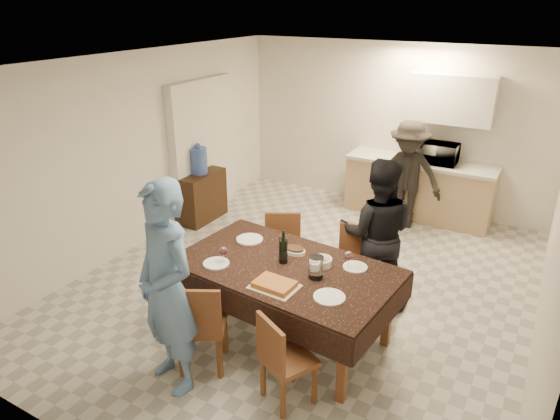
{
  "coord_description": "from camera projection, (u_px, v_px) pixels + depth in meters",
  "views": [
    {
      "loc": [
        2.31,
        -4.72,
        3.21
      ],
      "look_at": [
        -0.19,
        -0.3,
        1.03
      ],
      "focal_mm": 32.0,
      "sensor_mm": 36.0,
      "label": 1
    }
  ],
  "objects": [
    {
      "name": "ceiling",
      "position": [
        311.0,
        62.0,
        5.06
      ],
      "size": [
        5.0,
        6.0,
        0.02
      ],
      "primitive_type": "cube",
      "color": "white",
      "rests_on": "wall_back"
    },
    {
      "name": "wine_bottle",
      "position": [
        283.0,
        247.0,
        4.8
      ],
      "size": [
        0.09,
        0.09,
        0.34
      ],
      "primitive_type": null,
      "color": "black",
      "rests_on": "dining_table"
    },
    {
      "name": "wine_glass_c",
      "position": [
        282.0,
        240.0,
        5.1
      ],
      "size": [
        0.08,
        0.08,
        0.19
      ],
      "primitive_type": null,
      "color": "white",
      "rests_on": "dining_table"
    },
    {
      "name": "person_near",
      "position": [
        167.0,
        289.0,
        4.16
      ],
      "size": [
        0.81,
        0.66,
        1.92
      ],
      "primitive_type": "imported",
      "rotation": [
        0.0,
        0.0,
        -0.32
      ],
      "color": "#587CAC",
      "rests_on": "floor"
    },
    {
      "name": "wall_back",
      "position": [
        392.0,
        127.0,
        7.97
      ],
      "size": [
        5.0,
        0.02,
        2.6
      ],
      "primitive_type": "cube",
      "color": "silver",
      "rests_on": "floor"
    },
    {
      "name": "dining_table",
      "position": [
        285.0,
        269.0,
        4.82
      ],
      "size": [
        2.21,
        1.42,
        0.82
      ],
      "rotation": [
        0.0,
        0.0,
        -0.09
      ],
      "color": "black",
      "rests_on": "floor"
    },
    {
      "name": "salad_bowl",
      "position": [
        322.0,
        262.0,
        4.8
      ],
      "size": [
        0.2,
        0.2,
        0.08
      ],
      "primitive_type": "cylinder",
      "color": "white",
      "rests_on": "dining_table"
    },
    {
      "name": "chair_near_right",
      "position": [
        284.0,
        355.0,
        4.05
      ],
      "size": [
        0.53,
        0.55,
        0.47
      ],
      "rotation": [
        0.0,
        0.0,
        -0.48
      ],
      "color": "brown",
      "rests_on": "floor"
    },
    {
      "name": "wall_right",
      "position": [
        560.0,
        230.0,
        4.44
      ],
      "size": [
        0.02,
        6.0,
        2.6
      ],
      "primitive_type": "cube",
      "color": "silver",
      "rests_on": "floor"
    },
    {
      "name": "floor",
      "position": [
        306.0,
        283.0,
        6.08
      ],
      "size": [
        5.0,
        6.0,
        0.02
      ],
      "primitive_type": "cube",
      "color": "beige",
      "rests_on": "ground"
    },
    {
      "name": "chair_far_left",
      "position": [
        279.0,
        251.0,
        5.64
      ],
      "size": [
        0.56,
        0.59,
        0.49
      ],
      "rotation": [
        0.0,
        0.0,
        3.64
      ],
      "color": "brown",
      "rests_on": "floor"
    },
    {
      "name": "plate_near_left",
      "position": [
        216.0,
        263.0,
        4.83
      ],
      "size": [
        0.26,
        0.26,
        0.01
      ],
      "primitive_type": "cylinder",
      "color": "white",
      "rests_on": "dining_table"
    },
    {
      "name": "water_jug",
      "position": [
        198.0,
        161.0,
        7.46
      ],
      "size": [
        0.26,
        0.26,
        0.39
      ],
      "primitive_type": "cylinder",
      "color": "#4567C2",
      "rests_on": "console"
    },
    {
      "name": "water_pitcher",
      "position": [
        316.0,
        267.0,
        4.57
      ],
      "size": [
        0.14,
        0.14,
        0.21
      ],
      "primitive_type": "cylinder",
      "color": "white",
      "rests_on": "dining_table"
    },
    {
      "name": "mushroom_dish",
      "position": [
        294.0,
        251.0,
        5.05
      ],
      "size": [
        0.22,
        0.22,
        0.04
      ],
      "primitive_type": "cylinder",
      "color": "white",
      "rests_on": "dining_table"
    },
    {
      "name": "person_kitchen",
      "position": [
        407.0,
        175.0,
        7.31
      ],
      "size": [
        1.04,
        0.6,
        1.61
      ],
      "primitive_type": "imported",
      "color": "black",
      "rests_on": "floor"
    },
    {
      "name": "microwave",
      "position": [
        438.0,
        153.0,
        7.43
      ],
      "size": [
        0.56,
        0.38,
        0.31
      ],
      "primitive_type": "imported",
      "rotation": [
        0.0,
        0.0,
        3.14
      ],
      "color": "silver",
      "rests_on": "kitchen_worktop"
    },
    {
      "name": "plate_far_right",
      "position": [
        355.0,
        267.0,
        4.77
      ],
      "size": [
        0.23,
        0.23,
        0.01
      ],
      "primitive_type": "cylinder",
      "color": "white",
      "rests_on": "dining_table"
    },
    {
      "name": "upper_cabinet",
      "position": [
        452.0,
        99.0,
        7.2
      ],
      "size": [
        1.2,
        0.34,
        0.7
      ],
      "primitive_type": "cube",
      "color": "silver",
      "rests_on": "wall_back"
    },
    {
      "name": "kitchen_worktop",
      "position": [
        421.0,
        162.0,
        7.61
      ],
      "size": [
        2.24,
        0.64,
        0.05
      ],
      "primitive_type": "cube",
      "color": "#B7B6B1",
      "rests_on": "kitchen_base_cabinet"
    },
    {
      "name": "plate_far_left",
      "position": [
        250.0,
        239.0,
        5.31
      ],
      "size": [
        0.28,
        0.28,
        0.02
      ],
      "primitive_type": "cylinder",
      "color": "white",
      "rests_on": "dining_table"
    },
    {
      "name": "person_far",
      "position": [
        377.0,
        234.0,
        5.38
      ],
      "size": [
        0.98,
        0.86,
        1.7
      ],
      "primitive_type": "imported",
      "rotation": [
        0.0,
        0.0,
        3.44
      ],
      "color": "black",
      "rests_on": "floor"
    },
    {
      "name": "wine_glass_a",
      "position": [
        223.0,
        255.0,
        4.82
      ],
      "size": [
        0.08,
        0.08,
        0.18
      ],
      "primitive_type": null,
      "color": "white",
      "rests_on": "dining_table"
    },
    {
      "name": "chair_far_right",
      "position": [
        353.0,
        268.0,
        5.22
      ],
      "size": [
        0.54,
        0.54,
        0.53
      ],
      "rotation": [
        0.0,
        0.0,
        3.39
      ],
      "color": "brown",
      "rests_on": "floor"
    },
    {
      "name": "console",
      "position": [
        201.0,
        196.0,
        7.69
      ],
      "size": [
        0.41,
        0.82,
        0.76
      ],
      "primitive_type": "cube",
      "color": "black",
      "rests_on": "floor"
    },
    {
      "name": "savoury_tart",
      "position": [
        274.0,
        284.0,
        4.45
      ],
      "size": [
        0.43,
        0.33,
        0.05
      ],
      "primitive_type": "cube",
      "rotation": [
        0.0,
        0.0,
        -0.05
      ],
      "color": "#C07938",
      "rests_on": "dining_table"
    },
    {
      "name": "stub_partition",
      "position": [
        203.0,
        148.0,
        7.72
      ],
      "size": [
        0.15,
        1.4,
        2.1
      ],
      "primitive_type": "cube",
      "color": "silver",
      "rests_on": "floor"
    },
    {
      "name": "chair_near_left",
      "position": [
        195.0,
        318.0,
        4.44
      ],
      "size": [
        0.58,
        0.6,
        0.51
      ],
      "rotation": [
        0.0,
        0.0,
        0.48
      ],
      "color": "brown",
      "rests_on": "floor"
    },
    {
      "name": "wall_left",
      "position": [
        142.0,
        151.0,
        6.7
      ],
      "size": [
        0.02,
        6.0,
        2.6
      ],
      "primitive_type": "cube",
      "color": "silver",
      "rests_on": "floor"
    },
    {
      "name": "wine_glass_b",
      "position": [
        349.0,
        260.0,
        4.72
      ],
      "size": [
        0.08,
        0.08,
        0.19
      ],
      "primitive_type": null,
      "color": "white",
      "rests_on": "dining_table"
    },
    {
      "name": "kitchen_base_cabinet",
      "position": [
        418.0,
        190.0,
        7.79
      ],
      "size": [
        2.2,
        0.6,
        0.86
      ],
      "primitive_type": "cube",
      "color": "tan",
      "rests_on": "floor"
    },
    {
      "name": "plate_near_right",
      "position": [
        329.0,
        297.0,
        4.29
      ],
      "size": [
        0.28,
        0.28,
        0.02
      ],
      "primitive_type": "cylinder",
      "color": "white",
      "rests_on": "dining_table"
    },
    {
      "name": "wall_front",
      "position": [
        98.0,
        323.0,
        3.17
      ],
      "size": [
        5.0,
        0.02,
        2.6
      ],
      "primitive_type": "cube",
      "color": "silver",
      "rests_on": "floor"
    }
  ]
}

